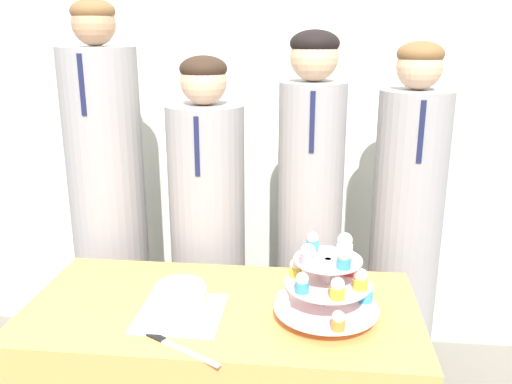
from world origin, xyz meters
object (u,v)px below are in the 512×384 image
object	(u,v)px
student_2	(309,234)
student_3	(404,245)
cupcake_stand	(328,280)
student_0	(110,219)
cake_knife	(166,342)
round_cake	(180,298)
student_1	(208,245)

from	to	relation	value
student_2	student_3	distance (m)	0.38
cupcake_stand	student_0	size ratio (longest dim) A/B	0.19
cake_knife	student_0	world-z (taller)	student_0
round_cake	student_1	world-z (taller)	student_1
round_cake	student_3	distance (m)	0.98
student_3	student_1	bearing A→B (deg)	180.00
round_cake	student_0	bearing A→B (deg)	125.78
student_1	student_2	world-z (taller)	student_2
cake_knife	student_0	size ratio (longest dim) A/B	0.16
round_cake	student_0	xyz separation A→B (m)	(-0.46, 0.63, 0.01)
cupcake_stand	student_1	world-z (taller)	student_1
student_1	cake_knife	bearing A→B (deg)	-87.33
round_cake	student_2	bearing A→B (deg)	59.58
cupcake_stand	student_2	size ratio (longest dim) A/B	0.20
cupcake_stand	student_3	world-z (taller)	student_3
student_0	student_3	distance (m)	1.21
student_0	student_3	world-z (taller)	student_0
cupcake_stand	student_1	bearing A→B (deg)	128.26
student_0	student_1	bearing A→B (deg)	-0.00
student_0	cupcake_stand	bearing A→B (deg)	-34.12
student_1	cupcake_stand	bearing A→B (deg)	-51.74
round_cake	student_1	size ratio (longest dim) A/B	0.17
cake_knife	student_1	world-z (taller)	student_1
cake_knife	student_2	world-z (taller)	student_2
cake_knife	student_3	size ratio (longest dim) A/B	0.17
cake_knife	cupcake_stand	xyz separation A→B (m)	(0.44, 0.18, 0.12)
round_cake	cupcake_stand	bearing A→B (deg)	4.06
student_0	student_2	world-z (taller)	student_0
cake_knife	student_3	world-z (taller)	student_3
round_cake	student_0	world-z (taller)	student_0
cake_knife	student_0	xyz separation A→B (m)	(-0.45, 0.78, 0.06)
round_cake	cupcake_stand	distance (m)	0.44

